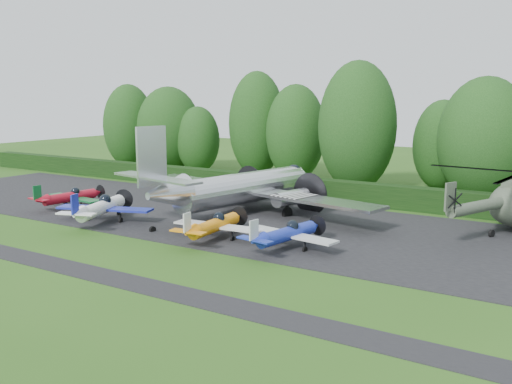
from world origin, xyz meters
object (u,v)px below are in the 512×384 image
Objects in this scene: transport_plane at (242,188)px; light_plane_orange at (215,225)px; light_plane_red at (70,197)px; light_plane_white at (102,207)px; light_plane_blue at (287,234)px.

transport_plane is 8.98m from light_plane_orange.
light_plane_red is 0.82× the size of light_plane_white.
light_plane_red is (-13.98, -5.99, -1.19)m from transport_plane.
transport_plane is at bearing 129.24° from light_plane_blue.
light_plane_white is at bearing -27.52° from light_plane_red.
light_plane_blue is (22.64, -1.74, 0.04)m from light_plane_red.
light_plane_blue is (5.33, 0.53, -0.01)m from light_plane_orange.
light_plane_orange is at bearing 21.12° from light_plane_white.
transport_plane is at bearing 116.28° from light_plane_orange.
transport_plane reaches higher than light_plane_orange.
light_plane_red is at bearing 176.88° from light_plane_orange.
transport_plane reaches higher than light_plane_white.
light_plane_red is at bearing 166.61° from light_plane_blue.
light_plane_blue is at bearing -10.53° from light_plane_red.
light_plane_white is 1.15× the size of light_plane_orange.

